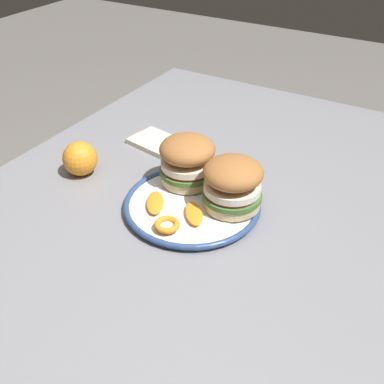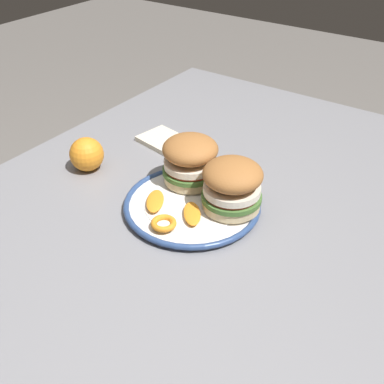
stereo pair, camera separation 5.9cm
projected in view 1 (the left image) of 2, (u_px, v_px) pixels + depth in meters
The scene contains 9 objects.
dining_table at pixel (181, 268), 0.93m from camera, with size 1.46×0.95×0.77m.
dinner_plate at pixel (192, 205), 0.93m from camera, with size 0.27×0.27×0.02m.
sandwich_half_left at pixel (187, 159), 0.96m from camera, with size 0.14×0.14×0.10m.
sandwich_half_right at pixel (232, 183), 0.89m from camera, with size 0.12×0.12×0.10m.
orange_peel_curled at pixel (167, 225), 0.86m from camera, with size 0.07×0.07×0.01m.
orange_peel_strip_long at pixel (155, 203), 0.92m from camera, with size 0.08×0.07×0.01m.
orange_peel_strip_short at pixel (194, 213), 0.89m from camera, with size 0.08×0.07×0.01m.
whole_orange at pixel (80, 159), 1.02m from camera, with size 0.08×0.08×0.08m, color orange.
folded_napkin at pixel (157, 142), 1.15m from camera, with size 0.13×0.09×0.01m, color beige.
Camera 1 is at (-0.57, -0.36, 1.33)m, focal length 43.81 mm.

